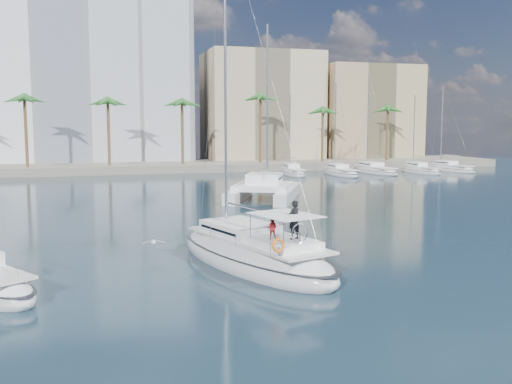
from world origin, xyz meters
name	(u,v)px	position (x,y,z in m)	size (l,w,h in m)	color
ground	(239,256)	(0.00, 0.00, 0.00)	(160.00, 160.00, 0.00)	black
quay	(143,167)	(0.00, 61.00, 0.60)	(120.00, 14.00, 1.20)	gray
building_modern	(63,84)	(-12.00, 73.00, 14.00)	(42.00, 16.00, 28.00)	white
building_beige	(261,109)	(22.00, 70.00, 10.00)	(20.00, 14.00, 20.00)	#BDAE88
building_tan_right	(366,115)	(42.00, 68.00, 9.00)	(18.00, 12.00, 18.00)	tan
palm_centre	(144,104)	(0.00, 57.00, 10.28)	(3.60, 3.60, 12.30)	brown
palm_right	(353,106)	(34.00, 57.00, 10.28)	(3.60, 3.60, 12.30)	brown
main_sloop	(253,254)	(0.16, -2.26, 0.56)	(7.74, 13.51, 19.10)	silver
catamaran	(264,187)	(8.37, 22.91, 1.14)	(10.30, 12.97, 16.97)	silver
seagull	(154,242)	(-4.54, 1.28, 0.77)	(1.24, 0.53, 0.23)	silver
moored_yacht_a	(293,175)	(20.00, 47.00, 0.00)	(2.72, 9.35, 11.90)	silver
moored_yacht_b	(340,175)	(26.50, 45.00, 0.00)	(3.14, 10.78, 13.72)	silver
moored_yacht_c	(375,173)	(33.00, 47.00, 0.00)	(3.55, 12.21, 15.54)	silver
moored_yacht_d	(420,173)	(39.50, 45.00, 0.00)	(2.72, 9.35, 11.90)	silver
moored_yacht_e	(450,171)	(46.00, 47.00, 0.00)	(3.14, 10.78, 13.72)	silver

